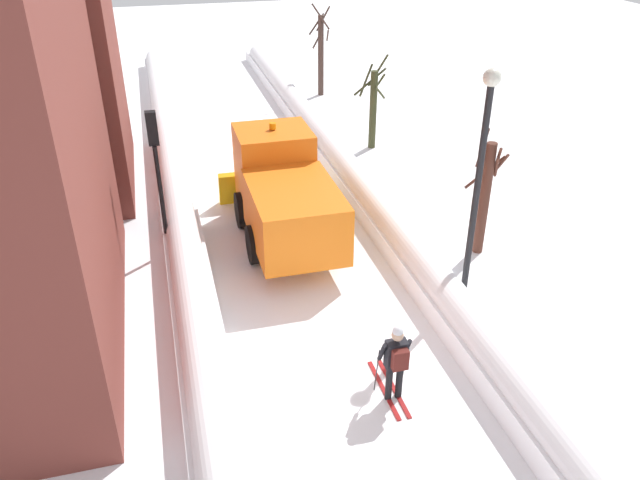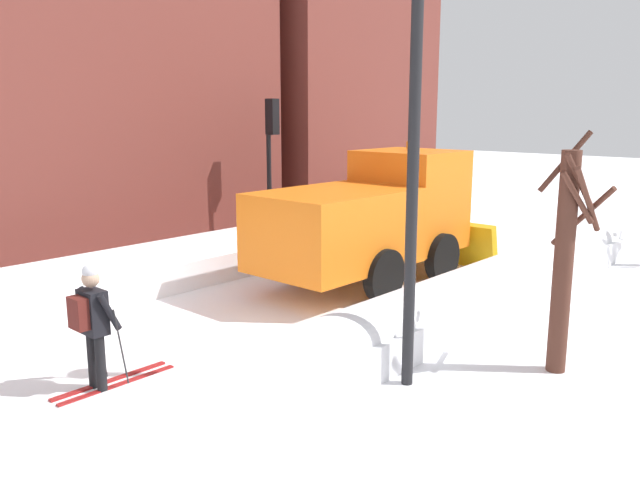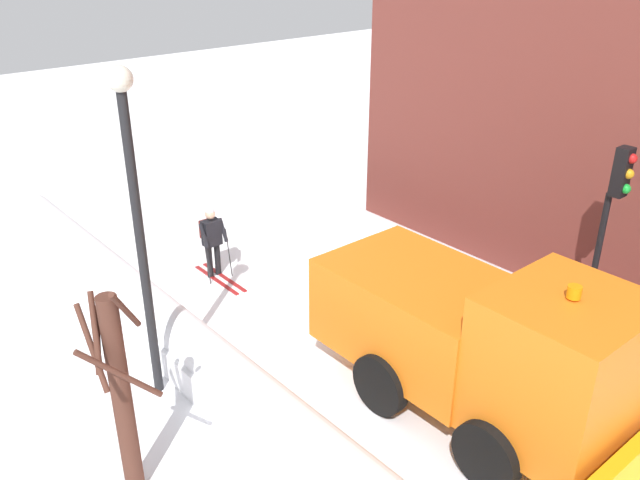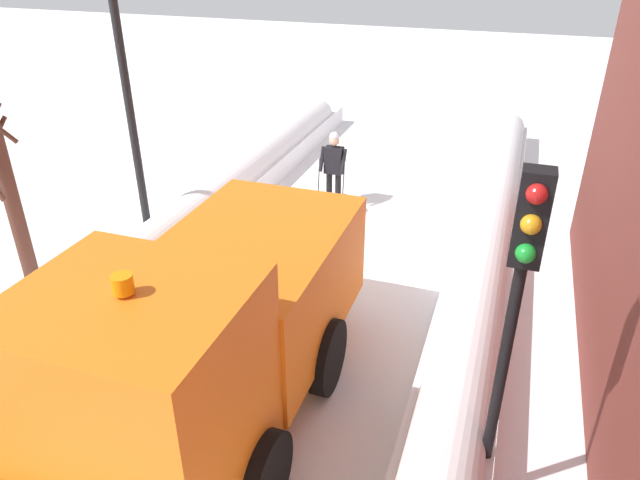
# 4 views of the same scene
# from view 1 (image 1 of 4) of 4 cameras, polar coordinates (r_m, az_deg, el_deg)

# --- Properties ---
(ground_plane) EXTENTS (80.00, 80.00, 0.00)m
(ground_plane) POSITION_cam_1_polar(r_m,az_deg,el_deg) (22.65, -5.50, 5.42)
(ground_plane) COLOR white
(snowbank_left) EXTENTS (1.10, 36.00, 1.09)m
(snowbank_left) POSITION_cam_1_polar(r_m,az_deg,el_deg) (22.22, -13.16, 5.64)
(snowbank_left) COLOR white
(snowbank_left) RESTS_ON ground
(snowbank_right) EXTENTS (1.10, 36.00, 1.01)m
(snowbank_right) POSITION_cam_1_polar(r_m,az_deg,el_deg) (23.10, 1.77, 7.21)
(snowbank_right) COLOR white
(snowbank_right) RESTS_ON ground
(plow_truck) EXTENTS (3.20, 5.98, 3.12)m
(plow_truck) POSITION_cam_1_polar(r_m,az_deg,el_deg) (18.12, -3.29, 4.30)
(plow_truck) COLOR orange
(plow_truck) RESTS_ON ground
(skier) EXTENTS (0.62, 1.80, 1.81)m
(skier) POSITION_cam_1_polar(r_m,az_deg,el_deg) (12.70, 6.90, -10.72)
(skier) COLOR black
(skier) RESTS_ON ground
(traffic_light_pole) EXTENTS (0.28, 0.42, 4.12)m
(traffic_light_pole) POSITION_cam_1_polar(r_m,az_deg,el_deg) (17.38, -14.67, 7.36)
(traffic_light_pole) COLOR black
(traffic_light_pole) RESTS_ON ground
(street_lamp) EXTENTS (0.40, 0.40, 5.78)m
(street_lamp) POSITION_cam_1_polar(r_m,az_deg,el_deg) (14.96, 14.36, 6.76)
(street_lamp) COLOR black
(street_lamp) RESTS_ON ground
(bare_tree_near) EXTENTS (1.04, 0.97, 3.57)m
(bare_tree_near) POSITION_cam_1_polar(r_m,az_deg,el_deg) (17.84, 14.77, 3.95)
(bare_tree_near) COLOR #502D22
(bare_tree_near) RESTS_ON ground
(bare_tree_mid) EXTENTS (1.33, 1.19, 3.69)m
(bare_tree_mid) POSITION_cam_1_polar(r_m,az_deg,el_deg) (25.13, 4.85, 12.03)
(bare_tree_mid) COLOR #383C22
(bare_tree_mid) RESTS_ON ground
(bare_tree_far) EXTENTS (1.04, 1.12, 4.43)m
(bare_tree_far) POSITION_cam_1_polar(r_m,az_deg,el_deg) (32.04, 0.08, 16.63)
(bare_tree_far) COLOR #43312A
(bare_tree_far) RESTS_ON ground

